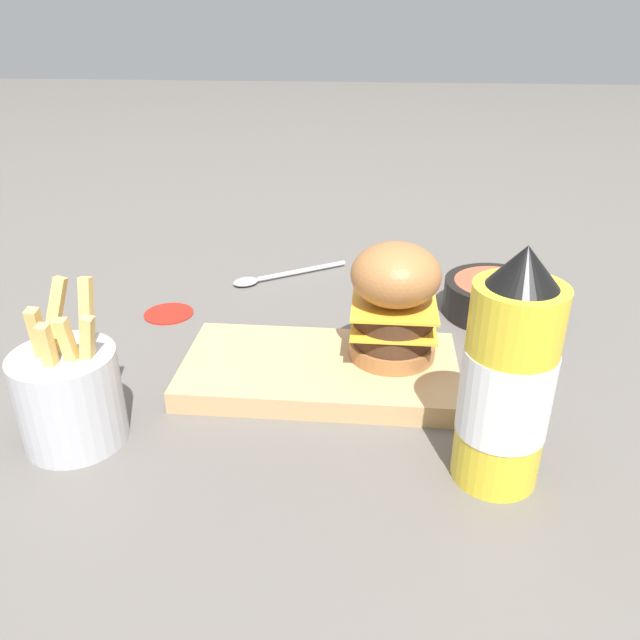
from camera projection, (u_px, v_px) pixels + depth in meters
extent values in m
plane|color=#5B5651|center=(279.00, 368.00, 0.71)|extent=(6.00, 6.00, 0.00)
cube|color=tan|center=(320.00, 370.00, 0.68)|extent=(0.30, 0.16, 0.02)
cylinder|color=#9E6638|center=(392.00, 350.00, 0.68)|extent=(0.09, 0.09, 0.02)
cylinder|color=#422819|center=(393.00, 334.00, 0.67)|extent=(0.09, 0.09, 0.02)
cube|color=gold|center=(393.00, 325.00, 0.67)|extent=(0.09, 0.09, 0.00)
cylinder|color=#422819|center=(394.00, 316.00, 0.66)|extent=(0.09, 0.09, 0.02)
cube|color=gold|center=(394.00, 306.00, 0.66)|extent=(0.09, 0.09, 0.00)
ellipsoid|color=#9E6638|center=(396.00, 276.00, 0.64)|extent=(0.09, 0.09, 0.07)
cylinder|color=yellow|center=(506.00, 387.00, 0.51)|extent=(0.07, 0.07, 0.18)
cylinder|color=silver|center=(505.00, 391.00, 0.51)|extent=(0.07, 0.07, 0.08)
cone|color=black|center=(525.00, 266.00, 0.46)|extent=(0.05, 0.05, 0.03)
cylinder|color=#B7B7BC|center=(70.00, 398.00, 0.57)|extent=(0.09, 0.09, 0.09)
cube|color=#E5B760|center=(87.00, 331.00, 0.56)|extent=(0.01, 0.03, 0.10)
cube|color=#E5B760|center=(50.00, 359.00, 0.55)|extent=(0.02, 0.03, 0.07)
cube|color=#E5B760|center=(42.00, 350.00, 0.55)|extent=(0.02, 0.02, 0.09)
cube|color=#E5B760|center=(52.00, 330.00, 0.56)|extent=(0.03, 0.04, 0.10)
cube|color=#E5B760|center=(51.00, 362.00, 0.54)|extent=(0.01, 0.02, 0.08)
cube|color=#E5B760|center=(87.00, 355.00, 0.55)|extent=(0.02, 0.02, 0.08)
cube|color=#E5B760|center=(72.00, 357.00, 0.54)|extent=(0.01, 0.02, 0.08)
cylinder|color=black|center=(496.00, 298.00, 0.82)|extent=(0.14, 0.14, 0.05)
cylinder|color=#CC4C33|center=(497.00, 284.00, 0.81)|extent=(0.11, 0.11, 0.01)
cylinder|color=silver|center=(302.00, 271.00, 0.95)|extent=(0.13, 0.09, 0.01)
ellipsoid|color=silver|center=(246.00, 282.00, 0.92)|extent=(0.05, 0.04, 0.01)
cylinder|color=#B21E14|center=(169.00, 313.00, 0.83)|extent=(0.07, 0.07, 0.00)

